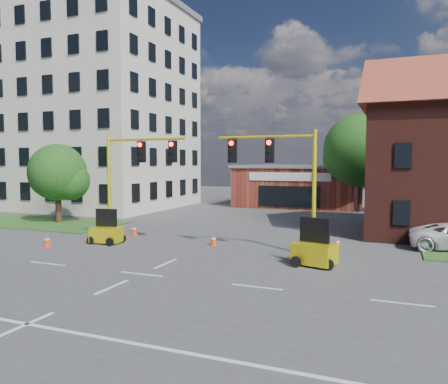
# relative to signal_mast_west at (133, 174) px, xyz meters

# --- Properties ---
(ground) EXTENTS (120.00, 120.00, 0.00)m
(ground) POSITION_rel_signal_mast_west_xyz_m (4.36, -6.00, -3.92)
(ground) COLOR #414143
(ground) RESTS_ON ground
(lane_markings) EXTENTS (60.00, 36.00, 0.01)m
(lane_markings) POSITION_rel_signal_mast_west_xyz_m (4.36, -9.00, -3.91)
(lane_markings) COLOR silver
(lane_markings) RESTS_ON ground
(office_block) EXTENTS (18.40, 15.40, 20.60)m
(office_block) POSITION_rel_signal_mast_west_xyz_m (-15.64, 15.91, 6.39)
(office_block) COLOR beige
(office_block) RESTS_ON ground
(brick_shop) EXTENTS (12.40, 8.40, 4.30)m
(brick_shop) POSITION_rel_signal_mast_west_xyz_m (4.36, 23.99, -1.76)
(brick_shop) COLOR maroon
(brick_shop) RESTS_ON ground
(tree_large) EXTENTS (7.24, 6.90, 9.13)m
(tree_large) POSITION_rel_signal_mast_west_xyz_m (11.21, 21.08, 1.52)
(tree_large) COLOR #331D12
(tree_large) RESTS_ON ground
(tree_nw_front) EXTENTS (4.48, 4.27, 5.99)m
(tree_nw_front) POSITION_rel_signal_mast_west_xyz_m (-9.43, 4.58, -0.24)
(tree_nw_front) COLOR #331D12
(tree_nw_front) RESTS_ON ground
(signal_mast_west) EXTENTS (5.30, 0.60, 6.20)m
(signal_mast_west) POSITION_rel_signal_mast_west_xyz_m (0.00, 0.00, 0.00)
(signal_mast_west) COLOR gray
(signal_mast_west) RESTS_ON ground
(signal_mast_east) EXTENTS (5.30, 0.60, 6.20)m
(signal_mast_east) POSITION_rel_signal_mast_west_xyz_m (8.71, 0.00, 0.00)
(signal_mast_east) COLOR gray
(signal_mast_east) RESTS_ON ground
(trailer_west) EXTENTS (1.80, 1.32, 1.89)m
(trailer_west) POSITION_rel_signal_mast_west_xyz_m (-1.22, -0.88, -3.33)
(trailer_west) COLOR yellow
(trailer_west) RESTS_ON ground
(trailer_east) EXTENTS (2.08, 1.66, 2.06)m
(trailer_east) POSITION_rel_signal_mast_west_xyz_m (10.73, -1.85, -3.27)
(trailer_east) COLOR yellow
(trailer_east) RESTS_ON ground
(cone_a) EXTENTS (0.40, 0.40, 0.70)m
(cone_a) POSITION_rel_signal_mast_west_xyz_m (-3.59, -2.96, -3.58)
(cone_a) COLOR #DE3F0B
(cone_a) RESTS_ON ground
(cone_b) EXTENTS (0.40, 0.40, 0.70)m
(cone_b) POSITION_rel_signal_mast_west_xyz_m (-1.33, 2.04, -3.58)
(cone_b) COLOR #DE3F0B
(cone_b) RESTS_ON ground
(cone_c) EXTENTS (0.40, 0.40, 0.70)m
(cone_c) POSITION_rel_signal_mast_west_xyz_m (4.74, 0.66, -3.58)
(cone_c) COLOR #DE3F0B
(cone_c) RESTS_ON ground
(cone_d) EXTENTS (0.40, 0.40, 0.70)m
(cone_d) POSITION_rel_signal_mast_west_xyz_m (11.22, 2.13, -3.58)
(cone_d) COLOR #DE3F0B
(cone_d) RESTS_ON ground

